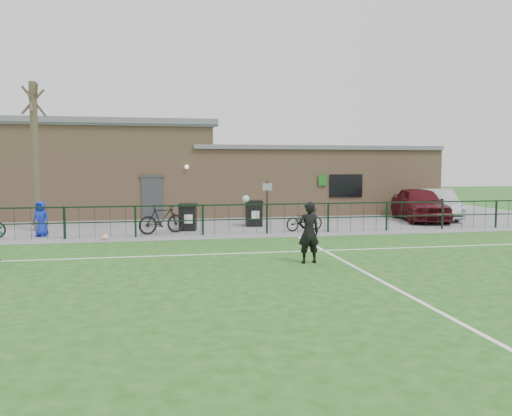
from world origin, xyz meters
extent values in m
plane|color=#1E4F17|center=(0.00, 0.00, 0.00)|extent=(90.00, 90.00, 0.00)
cube|color=slate|center=(0.00, 13.50, 0.01)|extent=(34.00, 13.00, 0.02)
cube|color=white|center=(0.00, 7.80, 0.00)|extent=(28.00, 0.10, 0.01)
cube|color=white|center=(0.00, 4.00, 0.00)|extent=(28.00, 0.10, 0.01)
cube|color=white|center=(2.00, 0.00, 0.00)|extent=(0.10, 16.00, 0.01)
cube|color=black|center=(0.00, 8.00, 0.60)|extent=(28.00, 0.10, 1.20)
cylinder|color=#473B2B|center=(-8.00, 10.50, 3.00)|extent=(0.30, 0.30, 6.00)
cube|color=black|center=(-1.98, 9.60, 0.53)|extent=(0.78, 0.86, 1.01)
cube|color=black|center=(0.94, 10.53, 0.54)|extent=(0.73, 0.82, 1.03)
cylinder|color=black|center=(1.33, 9.55, 1.02)|extent=(0.07, 0.07, 2.00)
imported|color=#4E0E17|center=(9.17, 11.13, 0.82)|extent=(2.82, 5.01, 1.61)
imported|color=#AFB1B7|center=(10.39, 11.71, 0.76)|extent=(2.76, 4.72, 1.47)
imported|color=black|center=(-3.03, 8.74, 0.59)|extent=(1.96, 1.20, 1.14)
imported|color=black|center=(2.68, 8.58, 0.46)|extent=(1.77, 1.00, 0.88)
imported|color=#132AB6|center=(-7.49, 8.82, 0.69)|extent=(0.76, 0.63, 1.33)
imported|color=black|center=(0.94, 2.17, 0.85)|extent=(0.64, 0.44, 1.70)
sphere|color=white|center=(-0.38, 4.73, 1.62)|extent=(0.22, 0.22, 0.22)
sphere|color=white|center=(-5.03, 7.46, 0.12)|extent=(0.23, 0.23, 0.23)
cube|color=#A5815C|center=(0.00, 16.50, 1.75)|extent=(24.00, 5.00, 3.50)
cube|color=#A5815C|center=(-6.24, 16.50, 4.10)|extent=(11.52, 5.00, 1.20)
cube|color=slate|center=(-6.24, 16.50, 4.82)|extent=(12.02, 5.40, 0.28)
cube|color=slate|center=(5.28, 16.50, 3.60)|extent=(13.44, 5.30, 0.22)
cube|color=#383A3D|center=(-3.50, 13.97, 1.05)|extent=(1.00, 0.08, 2.10)
cube|color=black|center=(6.50, 13.97, 1.60)|extent=(1.80, 0.08, 1.20)
cube|color=#19661E|center=(5.20, 13.92, 1.90)|extent=(0.45, 0.04, 0.55)
camera|label=1|loc=(-2.99, -10.92, 2.72)|focal=35.00mm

